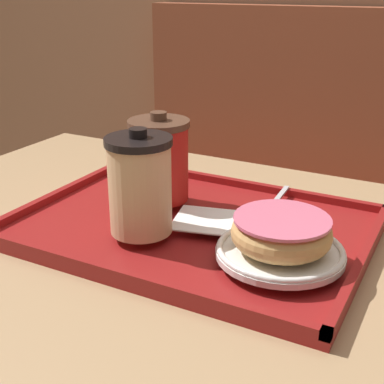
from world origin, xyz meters
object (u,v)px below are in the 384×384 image
object	(u,v)px
spoon	(269,209)
donut_chocolate_glazed	(281,232)
coffee_cup_front	(140,185)
coffee_cup_rear	(160,159)

from	to	relation	value
spoon	donut_chocolate_glazed	bearing A→B (deg)	22.49
coffee_cup_front	donut_chocolate_glazed	distance (m)	0.20
coffee_cup_rear	donut_chocolate_glazed	bearing A→B (deg)	-22.21
coffee_cup_front	coffee_cup_rear	xyz separation A→B (m)	(-0.04, 0.12, -0.00)
coffee_cup_front	spoon	xyz separation A→B (m)	(0.13, 0.14, -0.06)
coffee_cup_front	spoon	size ratio (longest dim) A/B	0.98
coffee_cup_front	spoon	distance (m)	0.21
donut_chocolate_glazed	coffee_cup_rear	bearing A→B (deg)	157.79
coffee_cup_front	donut_chocolate_glazed	bearing A→B (deg)	5.61
coffee_cup_rear	spoon	bearing A→B (deg)	9.62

